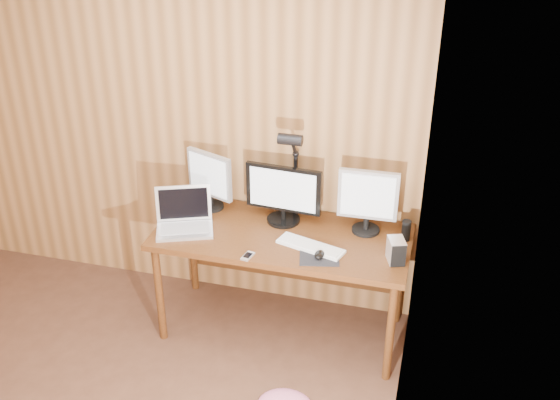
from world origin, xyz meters
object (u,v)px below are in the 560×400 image
at_px(monitor_center, 283,194).
at_px(phone, 248,256).
at_px(desk, 285,245).
at_px(keyboard, 311,246).
at_px(mouse, 319,254).
at_px(laptop, 184,218).
at_px(speaker, 406,230).
at_px(monitor_right, 368,200).
at_px(monitor_left, 210,179).
at_px(hard_drive, 396,251).
at_px(desk_lamp, 293,161).

bearing_deg(monitor_center, phone, -97.76).
distance_m(desk, keyboard, 0.30).
bearing_deg(mouse, laptop, 169.78).
distance_m(monitor_center, speaker, 0.80).
xyz_separation_m(monitor_right, phone, (-0.63, -0.47, -0.22)).
bearing_deg(laptop, monitor_right, -9.70).
xyz_separation_m(monitor_left, hard_drive, (1.27, -0.33, -0.14)).
distance_m(mouse, speaker, 0.58).
bearing_deg(keyboard, desk, 155.45).
relative_size(desk, hard_drive, 10.42).
distance_m(hard_drive, desk_lamp, 0.86).
xyz_separation_m(desk, hard_drive, (0.72, -0.19, 0.19)).
height_order(laptop, phone, laptop).
bearing_deg(monitor_left, phone, -29.45).
relative_size(mouse, speaker, 0.77).
distance_m(monitor_left, mouse, 0.94).
bearing_deg(laptop, keyboard, -24.37).
bearing_deg(speaker, monitor_right, 171.32).
relative_size(monitor_left, speaker, 2.99).
height_order(desk, speaker, speaker).
xyz_separation_m(keyboard, mouse, (0.07, -0.09, 0.01)).
xyz_separation_m(monitor_center, speaker, (0.79, -0.03, -0.13)).
height_order(monitor_center, phone, monitor_center).
bearing_deg(desk_lamp, hard_drive, -22.97).
xyz_separation_m(monitor_right, hard_drive, (0.22, -0.29, -0.15)).
distance_m(keyboard, hard_drive, 0.51).
bearing_deg(desk, speaker, 4.65).
relative_size(hard_drive, speaker, 1.15).
bearing_deg(keyboard, monitor_center, 148.23).
xyz_separation_m(laptop, desk_lamp, (0.63, 0.30, 0.34)).
bearing_deg(monitor_center, laptop, -154.46).
relative_size(monitor_center, monitor_left, 1.24).
xyz_separation_m(phone, speaker, (0.88, 0.44, 0.06)).
distance_m(monitor_left, monitor_right, 1.05).
height_order(monitor_right, hard_drive, monitor_right).
height_order(hard_drive, speaker, hard_drive).
relative_size(mouse, phone, 0.98).
height_order(mouse, phone, mouse).
xyz_separation_m(monitor_right, desk_lamp, (-0.49, 0.05, 0.18)).
height_order(desk, monitor_right, monitor_right).
distance_m(monitor_right, hard_drive, 0.40).
bearing_deg(phone, desk, 82.07).
bearing_deg(desk, keyboard, -40.90).
height_order(speaker, desk_lamp, desk_lamp).
height_order(keyboard, mouse, mouse).
bearing_deg(desk_lamp, monitor_center, -120.09).
relative_size(monitor_left, monitor_right, 0.95).
relative_size(desk, monitor_left, 4.00).
xyz_separation_m(laptop, hard_drive, (1.34, -0.05, 0.01)).
height_order(mouse, speaker, speaker).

